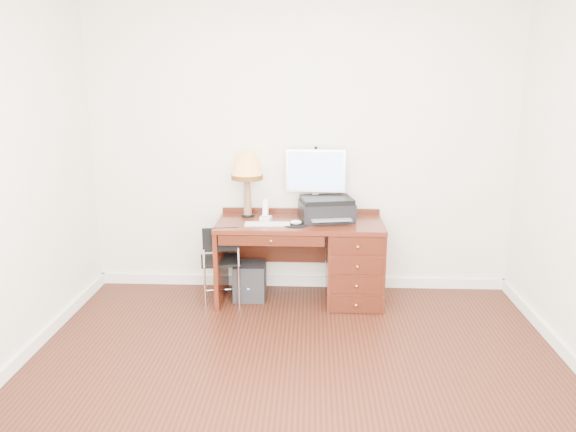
{
  "coord_description": "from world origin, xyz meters",
  "views": [
    {
      "loc": [
        0.1,
        -3.5,
        2.04
      ],
      "look_at": [
        -0.1,
        1.2,
        0.85
      ],
      "focal_mm": 35.0,
      "sensor_mm": 36.0,
      "label": 1
    }
  ],
  "objects_px": {
    "monitor": "(315,174)",
    "leg_lamp": "(247,170)",
    "equipment_box": "(250,281)",
    "desk": "(335,257)",
    "phone": "(266,214)",
    "printer": "(326,209)",
    "chair": "(219,256)"
  },
  "relations": [
    {
      "from": "printer",
      "to": "chair",
      "type": "relative_size",
      "value": 0.7
    },
    {
      "from": "monitor",
      "to": "chair",
      "type": "distance_m",
      "value": 1.16
    },
    {
      "from": "printer",
      "to": "leg_lamp",
      "type": "bearing_deg",
      "value": 162.72
    },
    {
      "from": "leg_lamp",
      "to": "equipment_box",
      "type": "height_order",
      "value": "leg_lamp"
    },
    {
      "from": "monitor",
      "to": "leg_lamp",
      "type": "height_order",
      "value": "monitor"
    },
    {
      "from": "phone",
      "to": "equipment_box",
      "type": "xyz_separation_m",
      "value": [
        -0.15,
        -0.01,
        -0.64
      ]
    },
    {
      "from": "leg_lamp",
      "to": "phone",
      "type": "height_order",
      "value": "leg_lamp"
    },
    {
      "from": "phone",
      "to": "leg_lamp",
      "type": "bearing_deg",
      "value": 153.88
    },
    {
      "from": "phone",
      "to": "desk",
      "type": "bearing_deg",
      "value": 11.23
    },
    {
      "from": "printer",
      "to": "equipment_box",
      "type": "height_order",
      "value": "printer"
    },
    {
      "from": "monitor",
      "to": "equipment_box",
      "type": "bearing_deg",
      "value": -158.84
    },
    {
      "from": "desk",
      "to": "printer",
      "type": "distance_m",
      "value": 0.45
    },
    {
      "from": "monitor",
      "to": "leg_lamp",
      "type": "relative_size",
      "value": 1.05
    },
    {
      "from": "printer",
      "to": "equipment_box",
      "type": "distance_m",
      "value": 0.99
    },
    {
      "from": "printer",
      "to": "chair",
      "type": "height_order",
      "value": "printer"
    },
    {
      "from": "desk",
      "to": "chair",
      "type": "height_order",
      "value": "chair"
    },
    {
      "from": "monitor",
      "to": "chair",
      "type": "bearing_deg",
      "value": -155.11
    },
    {
      "from": "monitor",
      "to": "leg_lamp",
      "type": "xyz_separation_m",
      "value": [
        -0.63,
        -0.05,
        0.04
      ]
    },
    {
      "from": "desk",
      "to": "leg_lamp",
      "type": "height_order",
      "value": "leg_lamp"
    },
    {
      "from": "equipment_box",
      "to": "desk",
      "type": "bearing_deg",
      "value": -0.51
    },
    {
      "from": "monitor",
      "to": "printer",
      "type": "height_order",
      "value": "monitor"
    },
    {
      "from": "monitor",
      "to": "phone",
      "type": "height_order",
      "value": "monitor"
    },
    {
      "from": "leg_lamp",
      "to": "monitor",
      "type": "bearing_deg",
      "value": 4.53
    },
    {
      "from": "chair",
      "to": "equipment_box",
      "type": "height_order",
      "value": "chair"
    },
    {
      "from": "leg_lamp",
      "to": "equipment_box",
      "type": "xyz_separation_m",
      "value": [
        0.03,
        -0.16,
        -1.02
      ]
    },
    {
      "from": "phone",
      "to": "equipment_box",
      "type": "relative_size",
      "value": 0.58
    },
    {
      "from": "desk",
      "to": "phone",
      "type": "bearing_deg",
      "value": 178.66
    },
    {
      "from": "leg_lamp",
      "to": "equipment_box",
      "type": "bearing_deg",
      "value": -80.28
    },
    {
      "from": "desk",
      "to": "phone",
      "type": "relative_size",
      "value": 7.66
    },
    {
      "from": "desk",
      "to": "equipment_box",
      "type": "relative_size",
      "value": 4.45
    },
    {
      "from": "desk",
      "to": "phone",
      "type": "height_order",
      "value": "phone"
    },
    {
      "from": "desk",
      "to": "printer",
      "type": "xyz_separation_m",
      "value": [
        -0.08,
        0.07,
        0.44
      ]
    }
  ]
}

